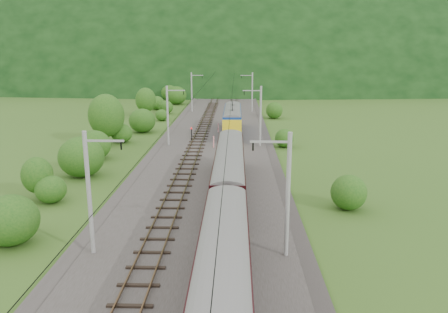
{
  "coord_description": "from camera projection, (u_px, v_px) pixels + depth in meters",
  "views": [
    {
      "loc": [
        2.98,
        -25.62,
        13.19
      ],
      "look_at": [
        1.78,
        16.66,
        2.6
      ],
      "focal_mm": 35.0,
      "sensor_mm": 36.0,
      "label": 1
    }
  ],
  "objects": [
    {
      "name": "catenary_left",
      "position": [
        168.0,
        114.0,
        58.24
      ],
      "size": [
        2.54,
        192.28,
        8.0
      ],
      "color": "gray",
      "rests_on": "railbed"
    },
    {
      "name": "mountain_ridge",
      "position": [
        70.0,
        66.0,
        322.33
      ],
      "size": [
        336.0,
        280.0,
        132.0
      ],
      "primitive_type": "ellipsoid",
      "color": "black",
      "rests_on": "ground"
    },
    {
      "name": "ground",
      "position": [
        189.0,
        258.0,
        28.13
      ],
      "size": [
        600.0,
        600.0,
        0.0
      ],
      "primitive_type": "plane",
      "color": "#31561A",
      "rests_on": "ground"
    },
    {
      "name": "railbed",
      "position": [
        201.0,
        202.0,
        37.79
      ],
      "size": [
        14.0,
        220.0,
        0.3
      ],
      "primitive_type": "cube",
      "color": "#38332D",
      "rests_on": "ground"
    },
    {
      "name": "track_right",
      "position": [
        229.0,
        200.0,
        37.67
      ],
      "size": [
        2.4,
        220.0,
        0.27
      ],
      "color": "brown",
      "rests_on": "railbed"
    },
    {
      "name": "signal",
      "position": [
        192.0,
        133.0,
        61.99
      ],
      "size": [
        0.21,
        0.21,
        1.86
      ],
      "color": "black",
      "rests_on": "railbed"
    },
    {
      "name": "track_left",
      "position": [
        174.0,
        200.0,
        37.8
      ],
      "size": [
        2.4,
        220.0,
        0.27
      ],
      "color": "brown",
      "rests_on": "railbed"
    },
    {
      "name": "mountain_main",
      "position": [
        232.0,
        69.0,
        280.25
      ],
      "size": [
        504.0,
        360.0,
        244.0
      ],
      "primitive_type": "ellipsoid",
      "color": "black",
      "rests_on": "ground"
    },
    {
      "name": "overhead_wires",
      "position": [
        200.0,
        123.0,
        36.1
      ],
      "size": [
        4.83,
        198.0,
        0.03
      ],
      "color": "black",
      "rests_on": "ground"
    },
    {
      "name": "hazard_post_far",
      "position": [
        218.0,
        128.0,
        68.07
      ],
      "size": [
        0.15,
        0.15,
        1.39
      ],
      "primitive_type": "cylinder",
      "color": "red",
      "rests_on": "railbed"
    },
    {
      "name": "catenary_right",
      "position": [
        260.0,
        115.0,
        57.9
      ],
      "size": [
        2.54,
        192.28,
        8.0
      ],
      "color": "gray",
      "rests_on": "railbed"
    },
    {
      "name": "vegetation_right",
      "position": [
        343.0,
        193.0,
        36.57
      ],
      "size": [
        6.89,
        98.9,
        2.86
      ],
      "color": "#1A4C14",
      "rests_on": "ground"
    },
    {
      "name": "vegetation_left",
      "position": [
        109.0,
        135.0,
        56.01
      ],
      "size": [
        9.74,
        150.62,
        7.07
      ],
      "color": "#1A4C14",
      "rests_on": "ground"
    },
    {
      "name": "hazard_post_near",
      "position": [
        214.0,
        142.0,
        57.65
      ],
      "size": [
        0.17,
        0.17,
        1.56
      ],
      "primitive_type": "cylinder",
      "color": "red",
      "rests_on": "railbed"
    }
  ]
}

